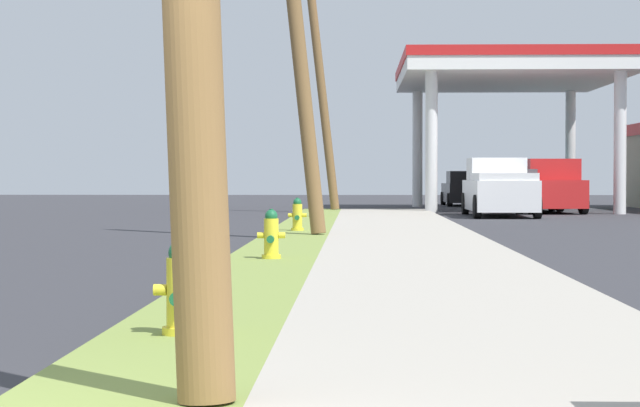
{
  "coord_description": "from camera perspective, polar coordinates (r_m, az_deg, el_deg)",
  "views": [
    {
      "loc": [
        2.01,
        -5.2,
        1.36
      ],
      "look_at": [
        1.34,
        16.21,
        0.86
      ],
      "focal_mm": 67.23,
      "sensor_mm": 36.0,
      "label": 1
    }
  ],
  "objects": [
    {
      "name": "car_teal_by_near_pump",
      "position": [
        51.79,
        10.43,
        0.6
      ],
      "size": [
        2.07,
        4.56,
        1.57
      ],
      "color": "#197075",
      "rests_on": "ground"
    },
    {
      "name": "truck_tan_on_apron",
      "position": [
        48.31,
        9.62,
        0.78
      ],
      "size": [
        2.51,
        5.54,
        1.97
      ],
      "color": "tan",
      "rests_on": "ground"
    },
    {
      "name": "fire_hydrant_fourth",
      "position": [
        36.68,
        -0.23,
        -0.1
      ],
      "size": [
        0.42,
        0.37,
        0.74
      ],
      "color": "yellow",
      "rests_on": "grass_verge"
    },
    {
      "name": "fire_hydrant_third",
      "position": [
        27.11,
        -1.09,
        -0.61
      ],
      "size": [
        0.42,
        0.37,
        0.74
      ],
      "color": "yellow",
      "rests_on": "grass_verge"
    },
    {
      "name": "utility_pole_background",
      "position": [
        44.05,
        -0.01,
        6.21
      ],
      "size": [
        1.99,
        0.62,
        9.82
      ],
      "color": "brown",
      "rests_on": "grass_verge"
    },
    {
      "name": "car_black_by_far_pump",
      "position": [
        54.92,
        6.93,
        0.65
      ],
      "size": [
        1.99,
        4.52,
        1.57
      ],
      "color": "black",
      "rests_on": "ground"
    },
    {
      "name": "truck_red_at_forecourt",
      "position": [
        44.99,
        10.54,
        0.74
      ],
      "size": [
        2.59,
        5.57,
        1.97
      ],
      "color": "red",
      "rests_on": "ground"
    },
    {
      "name": "truck_white_at_far_bay",
      "position": [
        40.55,
        8.52,
        0.68
      ],
      "size": [
        2.13,
        5.4,
        1.97
      ],
      "color": "white",
      "rests_on": "ground"
    },
    {
      "name": "utility_pole_midground",
      "position": [
        25.77,
        -1.05,
        7.72
      ],
      "size": [
        1.7,
        1.36,
        8.05
      ],
      "color": "brown",
      "rests_on": "grass_verge"
    },
    {
      "name": "fire_hydrant_second",
      "position": [
        17.93,
        -2.34,
        -1.6
      ],
      "size": [
        0.42,
        0.38,
        0.74
      ],
      "color": "yellow",
      "rests_on": "grass_verge"
    },
    {
      "name": "fire_hydrant_nearest",
      "position": [
        9.42,
        -6.66,
        -4.25
      ],
      "size": [
        0.42,
        0.37,
        0.74
      ],
      "color": "yellow",
      "rests_on": "grass_verge"
    }
  ]
}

